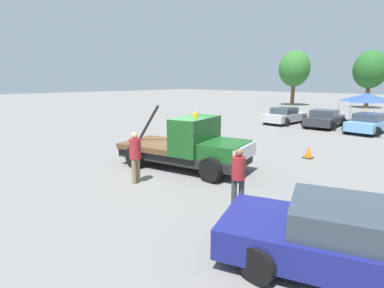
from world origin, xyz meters
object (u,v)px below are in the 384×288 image
Objects in this scene: parked_car_charcoal at (325,119)px; tree_right at (370,70)px; traffic_cone at (308,153)px; tow_truck at (190,147)px; parked_car_skyblue at (369,123)px; parked_car_silver at (285,116)px; person_near_truck at (238,174)px; canopy_tent_blue at (367,98)px; foreground_car at (368,244)px; tree_center at (294,69)px; person_at_hood at (135,154)px.

tree_right is at bearing 1.16° from parked_car_charcoal.
tree_right is 12.98× the size of traffic_cone.
tow_truck is 14.71m from parked_car_skyblue.
parked_car_silver and parked_car_charcoal have the same top height.
person_near_truck is at bearing -39.07° from tow_truck.
parked_car_skyblue is (6.20, -0.21, -0.00)m from parked_car_silver.
parked_car_skyblue is 5.47m from canopy_tent_blue.
tow_truck is 5.70m from traffic_cone.
tree_right is at bearing -0.36° from parked_car_silver.
foreground_car is 0.75× the size of tree_center.
parked_car_skyblue is 7.87× the size of traffic_cone.
person_near_truck is 21.38m from canopy_tent_blue.
person_at_hood is 0.41× the size of parked_car_silver.
parked_car_silver is (-10.30, 17.36, -0.01)m from foreground_car.
person_at_hood is at bearing -122.21° from person_near_truck.
parked_car_charcoal is 0.58× the size of tree_center.
canopy_tent_blue reaches higher than parked_car_skyblue.
foreground_car is 17.63m from parked_car_skyblue.
parked_car_skyblue is at bearing -103.80° from parked_car_charcoal.
tree_right is at bearing 145.57° from person_near_truck.
tree_center reaches higher than tree_right.
tow_truck is 3.16× the size of person_at_hood.
person_at_hood reaches higher than parked_car_skyblue.
traffic_cone is at bearing 47.79° from tow_truck.
canopy_tent_blue is at bearing 84.16° from foreground_car.
parked_car_silver is at bearing -134.13° from canopy_tent_blue.
parked_car_skyblue is at bearing 65.82° from tow_truck.
parked_car_skyblue is at bearing -52.14° from tree_center.
tow_truck is 2.53m from person_at_hood.
foreground_car is at bearing -146.73° from parked_car_silver.
tow_truck is at bearing -164.85° from parked_car_silver.
foreground_car is at bearing -162.76° from parked_car_skyblue.
person_near_truck is at bearing 144.50° from foreground_car.
parked_car_skyblue is (3.10, 16.94, -0.39)m from person_at_hood.
tree_right is (-5.16, 20.24, 4.14)m from parked_car_skyblue.
parked_car_skyblue is 21.29m from tree_right.
parked_car_silver is 6.91m from canopy_tent_blue.
person_at_hood is 0.53× the size of canopy_tent_blue.
foreground_car is 1.70× the size of canopy_tent_blue.
parked_car_silver is at bearing 91.88° from parked_car_skyblue.
parked_car_skyblue is at bearing -89.32° from parked_car_silver.
person_near_truck is at bearing -154.78° from parked_car_silver.
parked_car_skyblue is 0.61× the size of tree_right.
parked_car_silver is (-6.84, 16.40, -0.33)m from person_near_truck.
person_near_truck is 6.79m from traffic_cone.
canopy_tent_blue is 15.85m from tree_right.
tree_center is (-12.62, 13.10, 2.95)m from canopy_tent_blue.
tree_center is at bearing 96.28° from tow_truck.
parked_car_silver is 3.08m from parked_car_charcoal.
tow_truck reaches higher than parked_car_charcoal.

